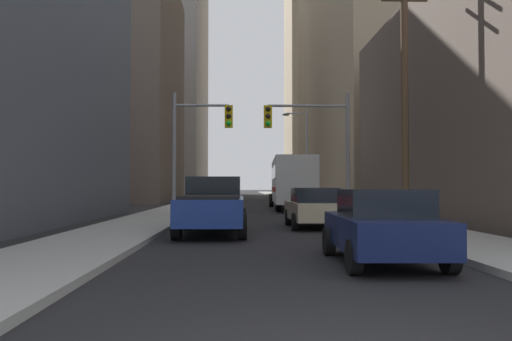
# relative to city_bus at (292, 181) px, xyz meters

# --- Properties ---
(sidewalk_left) EXTENTS (2.96, 160.00, 0.15)m
(sidewalk_left) POSITION_rel_city_bus_xyz_m (-7.51, 18.24, -1.85)
(sidewalk_left) COLOR #9E9E99
(sidewalk_left) RESTS_ON ground
(sidewalk_right) EXTENTS (2.96, 160.00, 0.15)m
(sidewalk_right) POSITION_rel_city_bus_xyz_m (2.48, 18.24, -1.85)
(sidewalk_right) COLOR #9E9E99
(sidewalk_right) RESTS_ON ground
(city_bus) EXTENTS (2.95, 11.59, 3.40)m
(city_bus) POSITION_rel_city_bus_xyz_m (0.00, 0.00, 0.00)
(city_bus) COLOR silver
(city_bus) RESTS_ON ground
(pickup_truck_blue) EXTENTS (2.20, 5.41, 1.90)m
(pickup_truck_blue) POSITION_rel_city_bus_xyz_m (-4.41, -18.54, -1.00)
(pickup_truck_blue) COLOR navy
(pickup_truck_blue) RESTS_ON ground
(sedan_navy) EXTENTS (1.95, 4.25, 1.52)m
(sedan_navy) POSITION_rel_city_bus_xyz_m (-0.61, -25.28, -1.16)
(sedan_navy) COLOR #141E4C
(sedan_navy) RESTS_ON ground
(sedan_beige) EXTENTS (1.95, 4.24, 1.52)m
(sedan_beige) POSITION_rel_city_bus_xyz_m (-0.71, -16.00, -1.16)
(sedan_beige) COLOR #C6B793
(sedan_beige) RESTS_ON ground
(sedan_maroon) EXTENTS (1.95, 4.22, 1.52)m
(sedan_maroon) POSITION_rel_city_bus_xyz_m (-4.36, -1.10, -1.16)
(sedan_maroon) COLOR maroon
(sedan_maroon) RESTS_ON ground
(traffic_signal_near_left) EXTENTS (2.85, 0.44, 6.00)m
(traffic_signal_near_left) POSITION_rel_city_bus_xyz_m (-5.46, -11.02, 2.07)
(traffic_signal_near_left) COLOR gray
(traffic_signal_near_left) RESTS_ON ground
(traffic_signal_near_right) EXTENTS (4.09, 0.44, 6.00)m
(traffic_signal_near_right) POSITION_rel_city_bus_xyz_m (-0.15, -11.02, 2.13)
(traffic_signal_near_right) COLOR gray
(traffic_signal_near_right) RESTS_ON ground
(utility_pole_right) EXTENTS (2.20, 0.28, 10.15)m
(utility_pole_right) POSITION_rel_city_bus_xyz_m (2.78, -16.04, 3.43)
(utility_pole_right) COLOR brown
(utility_pole_right) RESTS_ON ground
(street_lamp_right) EXTENTS (2.00, 0.32, 7.50)m
(street_lamp_right) POSITION_rel_city_bus_xyz_m (1.41, 5.36, 2.57)
(street_lamp_right) COLOR gray
(street_lamp_right) RESTS_ON ground
(building_left_mid_office) EXTENTS (22.06, 19.69, 23.21)m
(building_left_mid_office) POSITION_rel_city_bus_xyz_m (-21.46, 19.22, 9.68)
(building_left_mid_office) COLOR #66564C
(building_left_mid_office) RESTS_ON ground
(building_left_far_tower) EXTENTS (24.37, 28.88, 68.64)m
(building_left_far_tower) POSITION_rel_city_bus_xyz_m (-22.32, 57.53, 32.39)
(building_left_far_tower) COLOR gray
(building_left_far_tower) RESTS_ON ground
(building_right_mid_block) EXTENTS (16.07, 28.90, 32.89)m
(building_right_mid_block) POSITION_rel_city_bus_xyz_m (12.80, 16.70, 14.52)
(building_right_mid_block) COLOR tan
(building_right_mid_block) RESTS_ON ground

